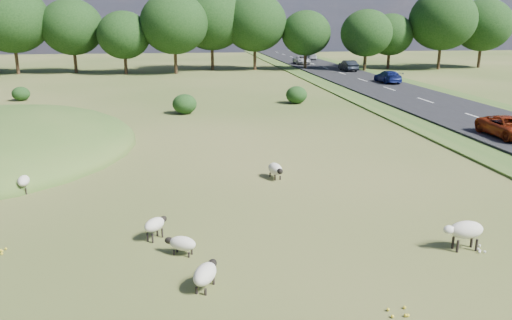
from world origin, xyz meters
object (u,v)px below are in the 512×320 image
(sheep_2, at_px, (275,169))
(car_2, at_px, (302,60))
(sheep_4, at_px, (205,273))
(car_5, at_px, (348,65))
(sheep_5, at_px, (24,181))
(car_6, at_px, (508,127))
(sheep_0, at_px, (182,243))
(sheep_1, at_px, (465,230))
(car_0, at_px, (310,56))
(car_3, at_px, (388,77))
(sheep_3, at_px, (155,224))

(sheep_2, height_order, car_2, car_2)
(sheep_4, xyz_separation_m, car_5, (22.58, 56.25, 0.55))
(sheep_2, bearing_deg, car_2, 152.76)
(sheep_2, relative_size, sheep_5, 1.22)
(car_6, bearing_deg, sheep_4, -141.97)
(car_6, bearing_deg, car_5, 84.78)
(car_2, bearing_deg, sheep_0, -106.28)
(car_2, bearing_deg, sheep_5, -113.53)
(sheep_1, height_order, sheep_5, sheep_1)
(sheep_1, bearing_deg, car_0, -101.05)
(sheep_4, xyz_separation_m, car_0, (22.58, 77.84, 0.42))
(sheep_2, distance_m, car_6, 16.07)
(car_3, height_order, car_5, car_5)
(sheep_0, bearing_deg, sheep_5, -19.81)
(sheep_2, distance_m, sheep_4, 10.05)
(sheep_1, xyz_separation_m, sheep_3, (-9.66, 2.21, -0.15))
(sheep_0, bearing_deg, sheep_2, -94.21)
(sheep_1, height_order, car_2, car_2)
(car_3, bearing_deg, car_2, -81.82)
(sheep_1, bearing_deg, sheep_2, -61.30)
(sheep_3, bearing_deg, car_6, -24.00)
(sheep_0, height_order, sheep_5, sheep_5)
(sheep_5, height_order, car_6, car_6)
(sheep_0, xyz_separation_m, sheep_3, (-0.86, 1.28, 0.14))
(car_0, bearing_deg, sheep_1, 79.35)
(sheep_5, xyz_separation_m, car_0, (29.77, 68.89, 0.34))
(sheep_2, bearing_deg, sheep_1, 16.21)
(sheep_1, height_order, car_3, car_3)
(car_2, relative_size, car_3, 1.02)
(sheep_1, xyz_separation_m, sheep_4, (-8.17, -1.21, -0.23))
(car_0, height_order, car_6, car_0)
(sheep_4, bearing_deg, sheep_3, 48.55)
(sheep_5, distance_m, car_3, 44.60)
(sheep_2, xyz_separation_m, car_2, (15.16, 59.23, 0.46))
(car_2, bearing_deg, car_3, -81.82)
(sheep_2, distance_m, sheep_5, 10.82)
(car_2, xyz_separation_m, car_6, (0.00, -53.91, -0.05))
(sheep_2, height_order, sheep_4, sheep_2)
(sheep_2, bearing_deg, car_3, 137.07)
(car_0, distance_m, car_3, 35.69)
(sheep_0, relative_size, sheep_3, 1.06)
(sheep_3, xyz_separation_m, car_3, (24.08, 38.73, 0.41))
(sheep_0, relative_size, sheep_1, 0.81)
(sheep_0, relative_size, car_3, 0.23)
(sheep_0, distance_m, sheep_2, 8.40)
(car_3, bearing_deg, sheep_3, 58.13)
(sheep_4, relative_size, sheep_5, 1.20)
(car_0, height_order, car_3, car_3)
(sheep_3, xyz_separation_m, car_2, (20.28, 65.18, 0.39))
(sheep_1, bearing_deg, car_6, -128.62)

